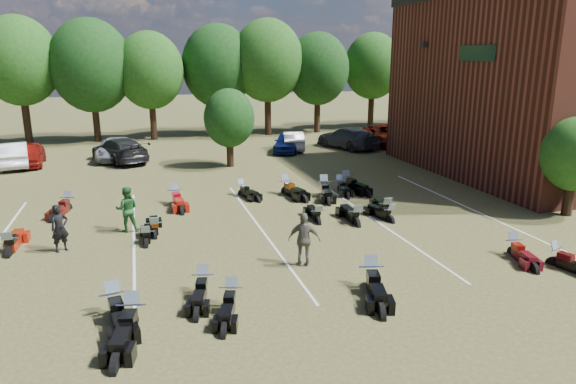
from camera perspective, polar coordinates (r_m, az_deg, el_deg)
name	(u,v)px	position (r m, az deg, el deg)	size (l,w,h in m)	color
ground	(358,247)	(19.34, 7.79, -6.04)	(160.00, 160.00, 0.00)	brown
car_0	(29,154)	(37.01, -26.86, 3.75)	(1.74, 4.32, 1.47)	maroon
car_1	(13,155)	(37.03, -28.23, 3.68)	(1.68, 4.80, 1.58)	silver
car_2	(116,149)	(37.04, -18.53, 4.57)	(2.37, 5.15, 1.43)	gray
car_3	(120,150)	(36.06, -18.19, 4.46)	(2.22, 5.47, 1.59)	black
car_4	(287,142)	(37.92, -0.12, 5.57)	(1.70, 4.22, 1.44)	navy
car_5	(293,140)	(38.75, 0.52, 5.75)	(1.49, 4.28, 1.41)	#ADADA9
car_6	(384,135)	(41.68, 10.61, 6.24)	(2.56, 5.56, 1.55)	#5A0C05
car_7	(347,138)	(39.69, 6.62, 6.01)	(2.25, 5.54, 1.61)	#343438
person_black	(60,228)	(20.21, -24.04, -3.70)	(0.64, 0.42, 1.74)	black
person_green	(127,209)	(21.54, -17.46, -1.83)	(0.90, 0.70, 1.84)	#225B26
person_grey	(304,239)	(17.23, 1.82, -5.28)	(1.08, 0.45, 1.85)	#5E5B51
motorcycle_0	(133,328)	(14.39, -16.80, -14.30)	(0.79, 2.47, 1.38)	black
motorcycle_1	(115,316)	(15.15, -18.64, -12.90)	(0.78, 2.44, 1.36)	black
motorcycle_2	(203,293)	(15.85, -9.38, -10.98)	(0.68, 2.13, 1.19)	black
motorcycle_3	(231,306)	(14.97, -6.31, -12.50)	(0.67, 2.10, 1.17)	black
motorcycle_4	(370,287)	(16.19, 9.14, -10.40)	(0.79, 2.49, 1.39)	black
motorcycle_5	(554,265)	(19.71, 27.49, -7.25)	(0.68, 2.12, 1.18)	black
motorcycle_6	(512,255)	(20.08, 23.65, -6.41)	(0.65, 2.06, 1.15)	#500B13
motorcycle_7	(10,255)	(20.87, -28.51, -6.20)	(0.73, 2.29, 1.28)	maroon
motorcycle_8	(155,237)	(20.81, -14.52, -4.87)	(0.67, 2.11, 1.18)	black
motorcycle_9	(147,246)	(19.96, -15.42, -5.79)	(0.65, 2.04, 1.14)	black
motorcycle_10	(318,223)	(21.80, 3.36, -3.48)	(0.64, 2.02, 1.13)	black
motorcycle_11	(356,226)	(21.67, 7.62, -3.71)	(0.73, 2.31, 1.29)	black
motorcycle_12	(386,217)	(23.00, 10.85, -2.75)	(0.73, 2.28, 1.27)	black
motorcycle_13	(390,222)	(22.37, 11.22, -3.27)	(0.66, 2.06, 1.15)	black
motorcycle_14	(68,210)	(25.62, -23.21, -1.89)	(0.71, 2.23, 1.25)	#440E09
motorcycle_15	(176,203)	(25.24, -12.37, -1.24)	(0.77, 2.43, 1.36)	#9C130B
motorcycle_16	(242,195)	(26.21, -5.14, -0.35)	(0.66, 2.06, 1.15)	black
motorcycle_17	(286,194)	(26.39, -0.26, -0.18)	(0.80, 2.50, 1.40)	black
motorcycle_18	(340,190)	(27.16, 5.77, 0.18)	(0.66, 2.06, 1.15)	black
motorcycle_19	(324,195)	(26.28, 4.01, -0.29)	(0.80, 2.52, 1.41)	black
motorcycle_20	(347,189)	(27.54, 6.58, 0.36)	(0.78, 2.45, 1.37)	black
tree_line	(212,62)	(45.90, -8.44, 14.05)	(56.00, 6.00, 9.79)	black
young_tree_near_building	(575,154)	(25.43, 29.25, 3.68)	(2.80, 2.80, 4.16)	black
young_tree_midfield	(229,118)	(32.63, -6.56, 8.16)	(3.20, 3.20, 4.70)	black
parking_lines	(261,229)	(21.10, -3.05, -4.09)	(20.10, 14.00, 0.01)	silver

